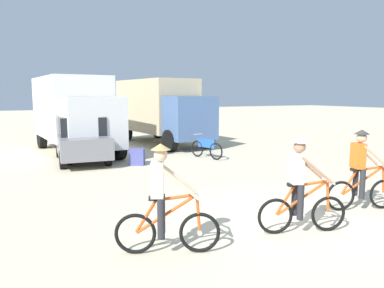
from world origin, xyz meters
name	(u,v)px	position (x,y,z in m)	size (l,w,h in m)	color
ground_plane	(294,222)	(0.00, 0.00, 0.00)	(120.00, 120.00, 0.00)	beige
box_truck_white_box	(74,111)	(-2.41, 11.37, 1.87)	(2.91, 6.92, 3.35)	white
box_truck_tan_camper	(161,108)	(2.18, 12.49, 1.87)	(3.05, 6.96, 3.35)	#CCB78E
sedan_parked	(81,139)	(-2.56, 9.00, 0.88)	(2.08, 4.32, 1.76)	slate
cyclist_orange_shirt	(164,203)	(-2.94, -0.17, 0.85)	(1.60, 0.82, 1.82)	black
cyclist_cowboy_hat	(300,189)	(-0.32, -0.48, 0.85)	(1.66, 0.72, 1.82)	black
cyclist_near_camera	(361,173)	(1.88, -0.04, 0.85)	(1.66, 0.70, 1.82)	black
bicycle_spare	(206,149)	(2.08, 7.42, 0.40)	(0.67, 1.67, 0.97)	black
supply_crate	(137,157)	(-0.88, 7.34, 0.30)	(0.52, 0.48, 0.59)	#4C5199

